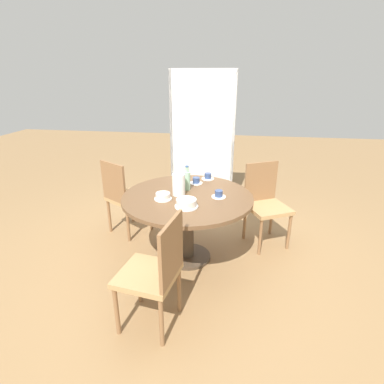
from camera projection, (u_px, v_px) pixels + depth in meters
The scene contains 13 objects.
ground_plane at pixel (188, 257), 3.22m from camera, with size 14.00×14.00×0.00m, color #937047.
dining_table at pixel (188, 207), 3.00m from camera, with size 1.29×1.29×0.72m.
chair_a at pixel (124, 195), 3.55m from camera, with size 0.58×0.58×0.93m.
chair_b at pixel (155, 271), 2.19m from camera, with size 0.48×0.48×0.93m.
chair_c at pixel (265, 202), 3.37m from camera, with size 0.56×0.56×0.93m.
bookshelf at pixel (203, 146), 4.21m from camera, with size 0.88×0.28×1.91m.
coffee_pot at pixel (179, 184), 2.94m from camera, with size 0.13×0.13×0.25m.
water_bottle at pixel (187, 180), 3.07m from camera, with size 0.07×0.07×0.26m.
cake_main at pixel (186, 203), 2.69m from camera, with size 0.21×0.21×0.08m.
cake_second at pixel (163, 196), 2.86m from camera, with size 0.17×0.17×0.06m.
cup_a at pixel (196, 181), 3.27m from camera, with size 0.14×0.14×0.07m.
cup_b at pixel (208, 177), 3.41m from camera, with size 0.14×0.14×0.07m.
cup_c at pixel (219, 194), 2.91m from camera, with size 0.14×0.14×0.07m.
Camera 1 is at (0.46, -2.70, 1.84)m, focal length 28.00 mm.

